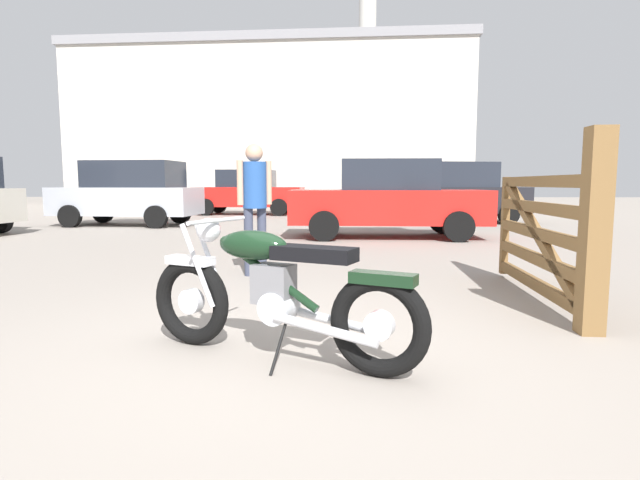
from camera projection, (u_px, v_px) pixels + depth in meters
name	position (u px, v px, depth m)	size (l,w,h in m)	color
ground_plane	(292.00, 355.00, 3.46)	(80.00, 80.00, 0.00)	gray
vintage_motorcycle	(274.00, 293.00, 3.35)	(1.94, 0.96, 0.94)	black
timber_gate	(549.00, 233.00, 4.80)	(0.26, 2.54, 1.60)	brown
bystander	(255.00, 196.00, 6.38)	(0.41, 0.30, 1.66)	#383D51
red_hatchback_near	(388.00, 199.00, 10.98)	(4.24, 2.01, 1.67)	black
white_estate_far	(130.00, 193.00, 14.06)	(4.03, 2.08, 1.78)	black
blue_hatchback_right	(247.00, 192.00, 19.11)	(4.28, 2.09, 1.67)	black
silver_sedan_mid	(455.00, 192.00, 14.98)	(4.10, 2.27, 1.78)	black
industrial_building	(276.00, 127.00, 33.21)	(24.72, 11.22, 18.28)	beige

